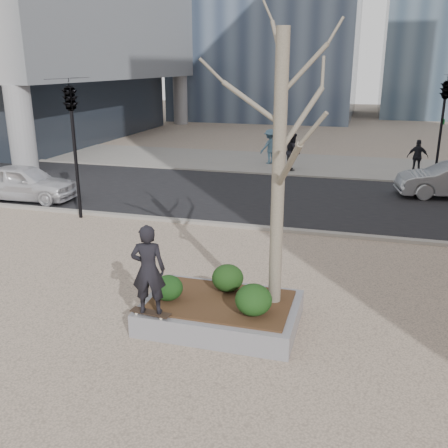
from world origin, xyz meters
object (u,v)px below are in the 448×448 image
(planter, at_px, (221,313))
(skateboard, at_px, (151,314))
(police_car, at_px, (24,182))
(skateboarder, at_px, (148,270))

(planter, relative_size, skateboard, 3.85)
(skateboard, xyz_separation_m, police_car, (-8.56, 7.87, 0.20))
(skateboard, bearing_deg, planter, 44.73)
(planter, xyz_separation_m, skateboard, (-1.10, -0.87, 0.26))
(skateboard, xyz_separation_m, skateboarder, (0.00, 0.00, 0.88))
(police_car, bearing_deg, planter, -128.78)
(skateboard, distance_m, skateboarder, 0.88)
(planter, height_order, skateboard, skateboard)
(planter, bearing_deg, police_car, 144.06)
(police_car, bearing_deg, skateboarder, -135.44)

